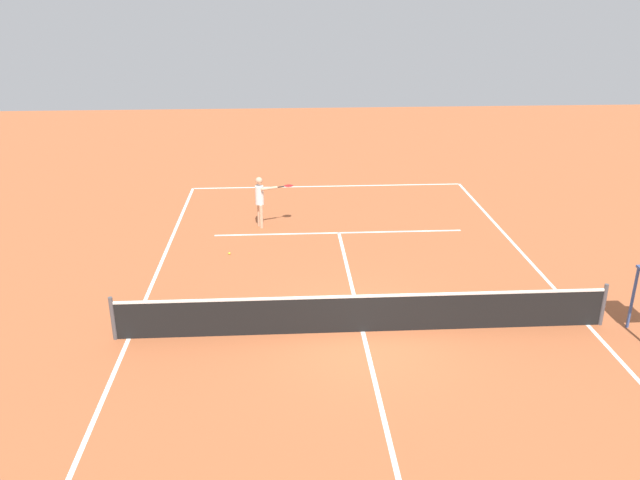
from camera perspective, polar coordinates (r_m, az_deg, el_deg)
The scene contains 5 objects.
ground_plane at distance 15.24m, azimuth 3.84°, elevation -8.16°, with size 60.00×60.00×0.00m, color #AD5933.
court_lines at distance 15.24m, azimuth 3.84°, elevation -8.15°, with size 11.00×23.76×0.01m.
tennis_net at distance 15.00m, azimuth 3.89°, elevation -6.51°, with size 11.60×0.10×1.07m.
player_serving at distance 21.40m, azimuth -5.28°, elevation 3.81°, with size 1.32×0.61×1.74m.
tennis_ball at distance 19.59m, azimuth -8.10°, elevation -1.18°, with size 0.07×0.07×0.07m, color #CCE033.
Camera 1 is at (1.79, 13.11, 7.57)m, focal length 35.83 mm.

